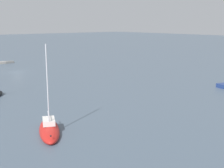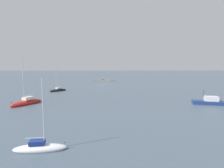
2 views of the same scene
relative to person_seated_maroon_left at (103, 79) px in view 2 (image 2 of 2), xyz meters
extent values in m
plane|color=#475666|center=(0.07, 18.69, -0.91)|extent=(500.00, 500.00, 0.00)
cube|color=slate|center=(-5.08, -0.14, -0.58)|extent=(2.49, 1.77, 0.66)
cube|color=gray|center=(-2.51, -0.14, -0.58)|extent=(2.49, 1.77, 0.66)
cube|color=gray|center=(0.07, -0.14, -0.58)|extent=(2.49, 1.77, 0.66)
cube|color=gray|center=(2.64, -0.14, -0.58)|extent=(2.49, 1.77, 0.66)
cube|color=gray|center=(5.22, -0.14, -0.58)|extent=(2.49, 1.77, 0.66)
cube|color=#1E2333|center=(-0.01, 0.20, -0.17)|extent=(0.37, 0.43, 0.16)
cube|color=maroon|center=(0.00, -0.08, 0.01)|extent=(0.41, 0.23, 0.52)
sphere|color=tan|center=(0.00, -0.08, 0.37)|extent=(0.22, 0.22, 0.22)
cube|color=#1E2333|center=(0.55, 0.17, -0.17)|extent=(0.37, 0.43, 0.16)
cube|color=#232328|center=(0.56, -0.11, 0.01)|extent=(0.41, 0.23, 0.52)
sphere|color=tan|center=(0.56, -0.11, 0.37)|extent=(0.22, 0.22, 0.22)
cylinder|color=black|center=(0.28, -0.15, 0.27)|extent=(0.02, 0.02, 1.05)
cone|color=gold|center=(0.28, -0.15, 0.85)|extent=(1.22, 1.22, 0.21)
sphere|color=black|center=(0.28, -0.15, 0.99)|extent=(0.05, 0.05, 0.05)
ellipsoid|color=black|center=(13.78, 42.00, -0.68)|extent=(5.44, 6.25, 1.11)
cube|color=silver|center=(13.58, 41.75, 0.13)|extent=(1.99, 2.11, 0.51)
cylinder|color=silver|center=(14.10, 42.41, 4.07)|extent=(0.11, 0.11, 8.40)
cylinder|color=silver|center=(13.40, 41.52, 0.71)|extent=(1.46, 1.84, 0.08)
sphere|color=black|center=(15.61, 44.35, -0.08)|extent=(0.15, 0.15, 0.15)
ellipsoid|color=silver|center=(2.97, 86.93, -0.72)|extent=(5.55, 2.19, 0.93)
cube|color=navy|center=(3.24, 86.96, -0.05)|extent=(1.61, 1.10, 0.42)
cylinder|color=silver|center=(2.54, 86.88, 3.19)|extent=(0.09, 0.09, 6.90)
cylinder|color=silver|center=(3.48, 86.99, 0.44)|extent=(1.88, 0.30, 0.07)
sphere|color=black|center=(0.51, 86.62, -0.22)|extent=(0.12, 0.12, 0.12)
ellipsoid|color=red|center=(14.69, 63.81, -0.62)|extent=(5.58, 8.36, 1.40)
cube|color=silver|center=(14.52, 63.44, 0.40)|extent=(2.24, 2.66, 0.64)
cylinder|color=silver|center=(14.97, 64.40, 4.82)|extent=(0.14, 0.14, 9.50)
cylinder|color=silver|center=(14.36, 63.11, 1.12)|extent=(1.31, 2.62, 0.10)
sphere|color=black|center=(16.29, 67.20, 0.13)|extent=(0.19, 0.19, 0.19)
cube|color=navy|center=(-26.15, 64.10, -0.65)|extent=(6.70, 3.73, 1.06)
cone|color=navy|center=(-29.23, 64.84, -0.65)|extent=(2.67, 2.68, 2.23)
cube|color=silver|center=(-26.89, 64.28, 0.41)|extent=(3.12, 2.36, 1.06)
cube|color=#283847|center=(-27.62, 64.46, 0.46)|extent=(0.51, 1.65, 0.74)
cylinder|color=black|center=(-25.22, 63.88, 1.67)|extent=(0.06, 0.06, 1.48)
camera|label=1|loc=(30.28, 94.25, 11.86)|focal=48.00mm
camera|label=2|loc=(-4.29, 105.40, 7.77)|focal=29.91mm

